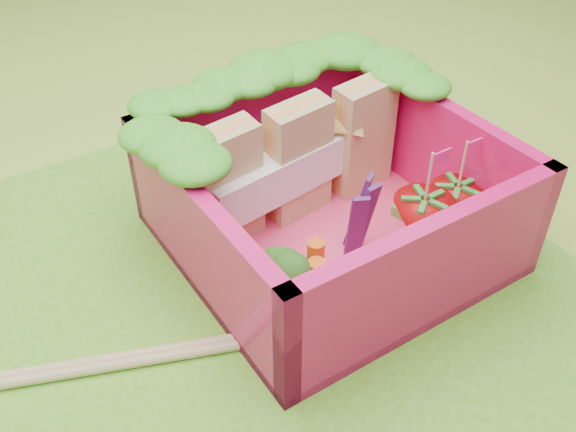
# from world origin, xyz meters

# --- Properties ---
(ground) EXTENTS (14.00, 14.00, 0.00)m
(ground) POSITION_xyz_m (0.00, 0.00, 0.00)
(ground) COLOR #98BC35
(ground) RESTS_ON ground
(placemat) EXTENTS (2.60, 2.60, 0.03)m
(placemat) POSITION_xyz_m (0.00, 0.00, 0.01)
(placemat) COLOR #5CA525
(placemat) RESTS_ON ground
(bento_floor) EXTENTS (1.30, 1.30, 0.05)m
(bento_floor) POSITION_xyz_m (0.42, -0.02, 0.06)
(bento_floor) COLOR #FD4072
(bento_floor) RESTS_ON placemat
(bento_box) EXTENTS (1.30, 1.30, 0.55)m
(bento_box) POSITION_xyz_m (0.42, -0.02, 0.31)
(bento_box) COLOR #DE125D
(bento_box) RESTS_ON placemat
(lettuce_ruffle) EXTENTS (1.43, 0.77, 0.11)m
(lettuce_ruffle) POSITION_xyz_m (0.42, 0.45, 0.64)
(lettuce_ruffle) COLOR #288B19
(lettuce_ruffle) RESTS_ON bento_box
(sandwich_stack) EXTENTS (1.07, 0.30, 0.55)m
(sandwich_stack) POSITION_xyz_m (0.43, 0.22, 0.35)
(sandwich_stack) COLOR tan
(sandwich_stack) RESTS_ON bento_floor
(broccoli) EXTENTS (0.33, 0.33, 0.26)m
(broccoli) POSITION_xyz_m (-0.01, -0.30, 0.26)
(broccoli) COLOR #69A24E
(broccoli) RESTS_ON bento_floor
(carrot_sticks) EXTENTS (0.14, 0.17, 0.27)m
(carrot_sticks) POSITION_xyz_m (0.14, -0.34, 0.21)
(carrot_sticks) COLOR orange
(carrot_sticks) RESTS_ON bento_floor
(purple_wedges) EXTENTS (0.15, 0.15, 0.38)m
(purple_wedges) POSITION_xyz_m (0.46, -0.19, 0.27)
(purple_wedges) COLOR #4B1A5C
(purple_wedges) RESTS_ON bento_floor
(strawberry_left) EXTENTS (0.26, 0.26, 0.50)m
(strawberry_left) POSITION_xyz_m (0.70, -0.32, 0.22)
(strawberry_left) COLOR #B8100B
(strawberry_left) RESTS_ON bento_floor
(strawberry_right) EXTENTS (0.23, 0.23, 0.47)m
(strawberry_right) POSITION_xyz_m (0.92, -0.30, 0.20)
(strawberry_right) COLOR #B8100B
(strawberry_right) RESTS_ON bento_floor
(snap_peas) EXTENTS (0.61, 0.47, 0.05)m
(snap_peas) POSITION_xyz_m (0.82, -0.26, 0.11)
(snap_peas) COLOR green
(snap_peas) RESTS_ON bento_floor
(chopsticks) EXTENTS (2.20, 0.87, 0.04)m
(chopsticks) POSITION_xyz_m (-0.91, -0.06, 0.05)
(chopsticks) COLOR tan
(chopsticks) RESTS_ON placemat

